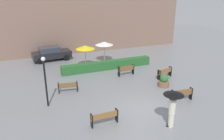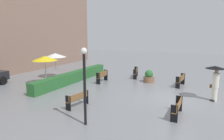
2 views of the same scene
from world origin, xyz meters
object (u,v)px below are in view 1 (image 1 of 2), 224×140
at_px(bench_back_row, 126,70).
at_px(parked_car, 51,53).
at_px(patio_umbrella_yellow, 85,47).
at_px(bench_near_right, 182,94).
at_px(bench_far_right, 165,72).
at_px(bench_far_left, 68,86).
at_px(planter_pot, 164,81).
at_px(patio_umbrella_white, 104,43).
at_px(bench_near_left, 105,117).
at_px(pedestrian_with_umbrella, 173,103).
at_px(lamp_post, 45,76).

distance_m(bench_back_row, parked_car, 9.46).
bearing_deg(patio_umbrella_yellow, bench_near_right, -65.52).
height_order(bench_near_right, bench_far_right, bench_near_right).
bearing_deg(patio_umbrella_yellow, bench_back_row, -50.24).
xyz_separation_m(bench_near_right, bench_far_left, (-7.25, 4.51, -0.04)).
xyz_separation_m(planter_pot, patio_umbrella_white, (-2.22, 8.05, 1.67)).
xyz_separation_m(bench_near_right, bench_near_left, (-6.16, -0.72, -0.03)).
distance_m(bench_near_right, pedestrian_with_umbrella, 3.65).
distance_m(lamp_post, patio_umbrella_white, 10.49).
bearing_deg(bench_far_left, planter_pot, -14.09).
xyz_separation_m(bench_back_row, patio_umbrella_white, (-0.48, 4.56, 1.55)).
bearing_deg(planter_pot, parked_car, 124.42).
xyz_separation_m(bench_back_row, bench_far_left, (-5.78, -1.59, -0.07)).
relative_size(bench_near_right, planter_pot, 1.58).
xyz_separation_m(bench_near_right, lamp_post, (-8.97, 2.87, 1.64)).
distance_m(bench_near_right, patio_umbrella_white, 10.95).
distance_m(bench_far_left, patio_umbrella_yellow, 6.06).
height_order(bench_far_left, patio_umbrella_yellow, patio_umbrella_yellow).
relative_size(bench_near_right, patio_umbrella_yellow, 0.70).
bearing_deg(planter_pot, bench_back_row, 116.62).
xyz_separation_m(bench_far_left, patio_umbrella_yellow, (2.89, 5.07, 1.66)).
relative_size(bench_back_row, bench_far_left, 1.05).
distance_m(bench_near_right, bench_far_left, 8.53).
xyz_separation_m(bench_far_right, patio_umbrella_white, (-3.44, 6.46, 1.57)).
relative_size(bench_near_right, patio_umbrella_white, 0.72).
distance_m(bench_far_left, parked_car, 9.09).
relative_size(planter_pot, patio_umbrella_yellow, 0.44).
distance_m(patio_umbrella_yellow, parked_car, 5.12).
relative_size(bench_far_left, lamp_post, 0.44).
distance_m(bench_far_right, patio_umbrella_yellow, 8.11).
height_order(bench_far_left, bench_near_left, bench_near_left).
height_order(bench_back_row, patio_umbrella_yellow, patio_umbrella_yellow).
height_order(pedestrian_with_umbrella, patio_umbrella_yellow, patio_umbrella_yellow).
bearing_deg(planter_pot, patio_umbrella_yellow, 123.68).
height_order(bench_far_right, parked_car, parked_car).
relative_size(bench_far_left, patio_umbrella_white, 0.68).
relative_size(patio_umbrella_white, parked_car, 0.53).
bearing_deg(bench_back_row, lamp_post, -156.70).
xyz_separation_m(bench_near_right, bench_far_right, (1.49, 4.20, 0.01)).
distance_m(pedestrian_with_umbrella, planter_pot, 5.84).
bearing_deg(bench_far_right, pedestrian_with_umbrella, -122.47).
bearing_deg(lamp_post, patio_umbrella_yellow, 55.47).
bearing_deg(bench_near_left, patio_umbrella_yellow, 80.05).
height_order(bench_near_right, parked_car, parked_car).
relative_size(bench_back_row, bench_near_left, 0.96).
distance_m(bench_near_right, lamp_post, 9.56).
bearing_deg(bench_far_left, bench_back_row, 15.42).
bearing_deg(patio_umbrella_yellow, bench_near_left, -99.95).
bearing_deg(bench_near_right, bench_far_right, 70.44).
bearing_deg(pedestrian_with_umbrella, patio_umbrella_yellow, 98.14).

